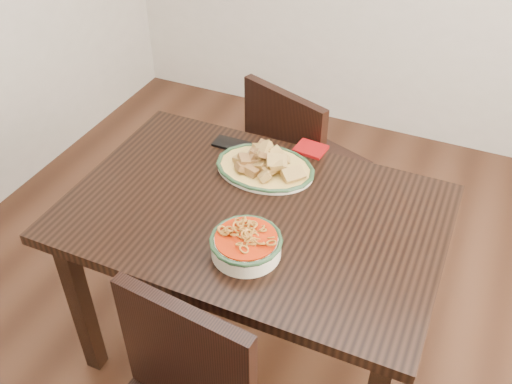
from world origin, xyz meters
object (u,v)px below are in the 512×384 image
at_px(smartphone, 232,144).
at_px(noodle_bowl, 246,243).
at_px(dining_table, 254,229).
at_px(chair_far, 298,161).
at_px(fish_plate, 265,161).

bearing_deg(smartphone, noodle_bowl, -60.74).
xyz_separation_m(dining_table, chair_far, (-0.07, 0.65, -0.16)).
bearing_deg(dining_table, fish_plate, 103.42).
bearing_deg(dining_table, chair_far, 96.34).
height_order(dining_table, smartphone, smartphone).
xyz_separation_m(noodle_bowl, smartphone, (-0.30, 0.51, -0.04)).
distance_m(dining_table, chair_far, 0.67).
relative_size(dining_table, chair_far, 1.42).
distance_m(chair_far, smartphone, 0.45).
distance_m(chair_far, noodle_bowl, 0.91).
bearing_deg(smartphone, fish_plate, -29.07).
relative_size(fish_plate, smartphone, 2.62).
bearing_deg(chair_far, smartphone, 84.68).
relative_size(dining_table, noodle_bowl, 5.61).
xyz_separation_m(dining_table, noodle_bowl, (0.06, -0.20, 0.14)).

